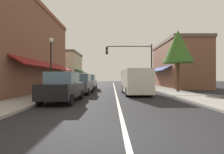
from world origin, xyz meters
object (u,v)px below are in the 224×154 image
at_px(parked_car_third_left, 88,82).
at_px(tree_right_near, 177,47).
at_px(van_in_lane, 135,81).
at_px(parked_car_nearest_left, 63,87).
at_px(parked_car_second_left, 81,84).
at_px(traffic_signal_mast_arm, 135,58).
at_px(street_lamp_left_near, 50,57).

bearing_deg(parked_car_third_left, tree_right_near, -25.06).
bearing_deg(parked_car_third_left, van_in_lane, -51.19).
height_order(parked_car_nearest_left, tree_right_near, tree_right_near).
xyz_separation_m(parked_car_second_left, parked_car_third_left, (-0.10, 5.30, 0.00)).
bearing_deg(traffic_signal_mast_arm, tree_right_near, -60.42).
height_order(parked_car_second_left, van_in_lane, van_in_lane).
height_order(van_in_lane, street_lamp_left_near, street_lamp_left_near).
bearing_deg(tree_right_near, traffic_signal_mast_arm, 119.58).
distance_m(parked_car_nearest_left, street_lamp_left_near, 4.02).
bearing_deg(parked_car_third_left, parked_car_nearest_left, -90.71).
bearing_deg(parked_car_second_left, tree_right_near, 8.19).
distance_m(van_in_lane, street_lamp_left_near, 7.07).
relative_size(traffic_signal_mast_arm, tree_right_near, 1.01).
bearing_deg(street_lamp_left_near, tree_right_near, 16.12).
height_order(parked_car_third_left, van_in_lane, van_in_lane).
bearing_deg(parked_car_second_left, parked_car_third_left, 92.32).
bearing_deg(traffic_signal_mast_arm, street_lamp_left_near, -130.79).
xyz_separation_m(parked_car_nearest_left, traffic_signal_mast_arm, (5.92, 11.80, 3.10)).
distance_m(parked_car_third_left, street_lamp_left_near, 7.89).
distance_m(parked_car_nearest_left, van_in_lane, 6.53).
height_order(street_lamp_left_near, tree_right_near, tree_right_near).
distance_m(parked_car_nearest_left, tree_right_near, 11.54).
height_order(parked_car_nearest_left, street_lamp_left_near, street_lamp_left_near).
relative_size(parked_car_third_left, street_lamp_left_near, 0.92).
bearing_deg(parked_car_third_left, traffic_signal_mast_arm, 14.55).
distance_m(parked_car_nearest_left, traffic_signal_mast_arm, 13.56).
bearing_deg(van_in_lane, street_lamp_left_near, -169.32).
height_order(parked_car_third_left, traffic_signal_mast_arm, traffic_signal_mast_arm).
bearing_deg(street_lamp_left_near, parked_car_nearest_left, -58.24).
bearing_deg(traffic_signal_mast_arm, van_in_lane, -97.95).
bearing_deg(van_in_lane, traffic_signal_mast_arm, 80.41).
height_order(parked_car_nearest_left, parked_car_third_left, same).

